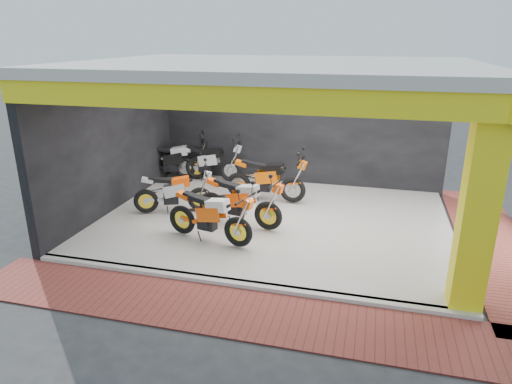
% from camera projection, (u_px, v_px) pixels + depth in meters
% --- Properties ---
extents(ground, '(80.00, 80.00, 0.00)m').
position_uv_depth(ground, '(252.00, 260.00, 9.02)').
color(ground, '#2D2D30').
rests_on(ground, ground).
extents(showroom_floor, '(8.00, 6.00, 0.10)m').
position_uv_depth(showroom_floor, '(274.00, 221.00, 10.84)').
color(showroom_floor, white).
rests_on(showroom_floor, ground).
extents(showroom_ceiling, '(8.40, 6.40, 0.20)m').
position_uv_depth(showroom_ceiling, '(276.00, 66.00, 9.69)').
color(showroom_ceiling, beige).
rests_on(showroom_ceiling, corner_column).
extents(back_wall, '(8.20, 0.20, 3.50)m').
position_uv_depth(back_wall, '(298.00, 126.00, 13.13)').
color(back_wall, black).
rests_on(back_wall, ground).
extents(left_wall, '(0.20, 6.20, 3.50)m').
position_uv_depth(left_wall, '(113.00, 141.00, 11.27)').
color(left_wall, black).
rests_on(left_wall, ground).
extents(corner_column, '(0.50, 0.50, 3.50)m').
position_uv_depth(corner_column, '(479.00, 208.00, 6.87)').
color(corner_column, yellow).
rests_on(corner_column, ground).
extents(header_beam_front, '(8.40, 0.30, 0.40)m').
position_uv_depth(header_beam_front, '(235.00, 98.00, 7.04)').
color(header_beam_front, yellow).
rests_on(header_beam_front, corner_column).
extents(header_beam_right, '(0.30, 6.40, 0.40)m').
position_uv_depth(header_beam_right, '(478.00, 86.00, 8.83)').
color(header_beam_right, yellow).
rests_on(header_beam_right, corner_column).
extents(floor_kerb, '(8.00, 0.20, 0.10)m').
position_uv_depth(floor_kerb, '(237.00, 284.00, 8.07)').
color(floor_kerb, white).
rests_on(floor_kerb, ground).
extents(paver_front, '(9.00, 1.40, 0.03)m').
position_uv_depth(paver_front, '(223.00, 310.00, 7.37)').
color(paver_front, brown).
rests_on(paver_front, ground).
extents(paver_right, '(1.40, 7.00, 0.03)m').
position_uv_depth(paver_right, '(494.00, 244.00, 9.70)').
color(paver_right, brown).
rests_on(paver_right, ground).
extents(moto_hero, '(2.28, 1.26, 1.32)m').
position_uv_depth(moto_hero, '(238.00, 217.00, 9.15)').
color(moto_hero, '#FF560A').
rests_on(moto_hero, showroom_floor).
extents(moto_row_a, '(2.33, 1.23, 1.36)m').
position_uv_depth(moto_row_a, '(268.00, 202.00, 9.95)').
color(moto_row_a, '#FF510A').
rests_on(moto_row_a, showroom_floor).
extents(moto_row_b, '(2.29, 0.92, 1.38)m').
position_uv_depth(moto_row_b, '(293.00, 178.00, 11.62)').
color(moto_row_b, '#E05D09').
rests_on(moto_row_b, showroom_floor).
extents(moto_row_c, '(2.13, 1.43, 1.22)m').
position_uv_depth(moto_row_c, '(200.00, 188.00, 11.09)').
color(moto_row_c, '#AFB1B7').
rests_on(moto_row_c, showroom_floor).
extents(moto_row_d, '(2.24, 0.89, 1.35)m').
position_uv_depth(moto_row_d, '(230.00, 160.00, 13.34)').
color(moto_row_d, '#B3B6BB').
rests_on(moto_row_d, showroom_floor).
extents(moto_row_e, '(2.41, 1.43, 1.38)m').
position_uv_depth(moto_row_e, '(197.00, 157.00, 13.59)').
color(moto_row_e, black).
rests_on(moto_row_e, showroom_floor).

